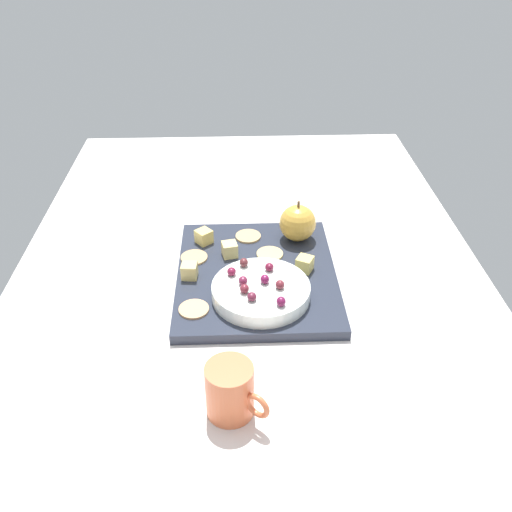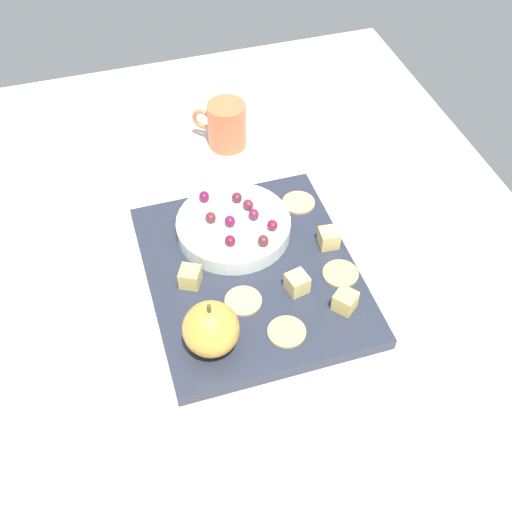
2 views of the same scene
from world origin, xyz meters
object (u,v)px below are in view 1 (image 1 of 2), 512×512
Objects in this scene: cheese_cube_0 at (204,237)px; cheese_cube_1 at (305,264)px; grape_4 at (265,279)px; cracker_3 at (249,236)px; grape_8 at (269,267)px; serving_dish at (261,291)px; grape_1 at (243,281)px; cheese_cube_2 at (189,271)px; grape_3 at (281,301)px; cup at (231,391)px; apple_whole at (298,223)px; grape_5 at (244,289)px; grape_2 at (244,262)px; grape_0 at (232,272)px; cracker_1 at (270,254)px; platter at (257,275)px; cracker_2 at (194,309)px; cracker_0 at (194,257)px; cheese_cube_3 at (230,249)px; grape_6 at (252,297)px; grape_7 at (280,285)px.

cheese_cube_0 is 1.00× the size of cheese_cube_1.
cheese_cube_1 is at bearing -47.72° from grape_4.
cracker_3 is 16.05cm from grape_8.
grape_1 is at bearing 83.17° from serving_dish.
serving_dish is 9.90× the size of grape_4.
cheese_cube_1 is at bearing -86.44° from cheese_cube_2.
cup reaches higher than grape_3.
apple_whole is 23.54cm from grape_5.
grape_2 is at bearing 27.12° from grape_3.
cheese_cube_1 is 14.42cm from grape_0.
cracker_1 is at bearing -22.97° from grape_1.
grape_0 is (-15.63, 13.27, -0.40)cm from apple_whole.
grape_2 is at bearing 139.63° from apple_whole.
apple_whole is at bearing -38.06° from platter.
grape_4 is (-17.45, -11.31, 1.96)cm from cheese_cube_0.
cracker_2 is at bearing 80.51° from grape_3.
grape_2 reaches higher than cracker_3.
cracker_1 is 9.46cm from grape_2.
serving_dish is 9.90× the size of grape_1.
cheese_cube_0 is 6.00cm from cracker_0.
cheese_cube_2 is 19.99cm from grape_3.
platter is 10.87cm from grape_5.
grape_4 is 1.00× the size of grape_5.
cheese_cube_3 is 36.67cm from cup.
cheese_cube_1 is at bearing -63.61° from grape_8.
cheese_cube_3 is at bearing 39.01° from grape_8.
platter is at bearing -6.25° from grape_6.
grape_3 reaches higher than cheese_cube_1.
cheese_cube_3 is at bearing 89.48° from cracker_1.
serving_dish is 6.17× the size of cheese_cube_3.
cracker_2 is 9.31cm from grape_5.
grape_0 is 1.00× the size of grape_7.
cheese_cube_0 is at bearing 92.27° from apple_whole.
cheese_cube_0 is at bearing 32.45° from grape_2.
cheese_cube_0 is 9.33cm from cracker_3.
cheese_cube_3 is (6.77, -7.34, 0.00)cm from cheese_cube_2.
platter is at bearing -45.38° from cracker_2.
grape_5 is (-14.38, -9.46, 3.14)cm from cracker_0.
cheese_cube_3 is 8.04cm from grape_2.
cheese_cube_0 is at bearing 7.32° from cup.
cheese_cube_3 is at bearing 68.68° from cheese_cube_1.
platter is 4.74× the size of apple_whole.
grape_4 is at bearing -72.66° from cracker_2.
grape_8 is (-8.75, 0.64, 3.06)cm from cracker_1.
grape_2 is 0.20× the size of cup.
cheese_cube_0 is 0.32× the size of cup.
cracker_2 is at bearing 17.18° from cup.
cracker_1 is 1.00× the size of cracker_2.
cracker_0 is at bearing 92.54° from cracker_1.
platter is 12.55× the size of cheese_cube_1.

